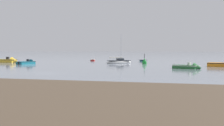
{
  "coord_description": "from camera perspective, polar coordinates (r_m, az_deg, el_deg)",
  "views": [
    {
      "loc": [
        22.55,
        -41.68,
        3.07
      ],
      "look_at": [
        -0.45,
        28.95,
        0.26
      ],
      "focal_mm": 59.35,
      "sensor_mm": 36.0,
      "label": 1
    }
  ],
  "objects": [
    {
      "name": "motorboat_moored_2",
      "position": [
        87.42,
        -15.7,
        0.26
      ],
      "size": [
        6.09,
        2.15,
        2.06
      ],
      "rotation": [
        0.0,
        0.0,
        6.28
      ],
      "color": "gold",
      "rests_on": "ground"
    },
    {
      "name": "motorboat_moored_3",
      "position": [
        58.65,
        11.9,
        -0.67
      ],
      "size": [
        4.88,
        3.06,
        1.58
      ],
      "rotation": [
        0.0,
        0.0,
        5.94
      ],
      "color": "#23602D",
      "rests_on": "ground"
    },
    {
      "name": "rowboat_moored_2",
      "position": [
        97.44,
        -3.01,
        0.44
      ],
      "size": [
        2.19,
        3.65,
        0.55
      ],
      "rotation": [
        0.0,
        0.0,
        5.03
      ],
      "color": "red",
      "rests_on": "ground"
    },
    {
      "name": "motorboat_moored_1",
      "position": [
        77.53,
        -12.77,
        0.0
      ],
      "size": [
        2.66,
        4.84,
        1.58
      ],
      "rotation": [
        0.0,
        0.0,
        1.33
      ],
      "color": "#197084",
      "rests_on": "ground"
    },
    {
      "name": "sailboat_moored_0",
      "position": [
        79.56,
        1.08,
        0.16
      ],
      "size": [
        5.46,
        5.4,
        6.57
      ],
      "rotation": [
        0.0,
        0.0,
        0.78
      ],
      "color": "white",
      "rests_on": "ground"
    },
    {
      "name": "ground_plane",
      "position": [
        47.49,
        -10.36,
        -1.58
      ],
      "size": [
        800.0,
        800.0,
        0.0
      ],
      "primitive_type": "plane",
      "color": "gray"
    },
    {
      "name": "channel_buoy",
      "position": [
        76.25,
        5.01,
        0.2
      ],
      "size": [
        0.9,
        0.9,
        2.3
      ],
      "color": "#198C2D",
      "rests_on": "ground"
    },
    {
      "name": "rowboat_moored_5",
      "position": [
        92.19,
        4.76,
        0.34
      ],
      "size": [
        3.0,
        3.59,
        0.56
      ],
      "rotation": [
        0.0,
        0.0,
        5.32
      ],
      "color": "#197084",
      "rests_on": "ground"
    }
  ]
}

